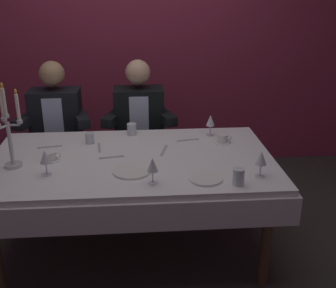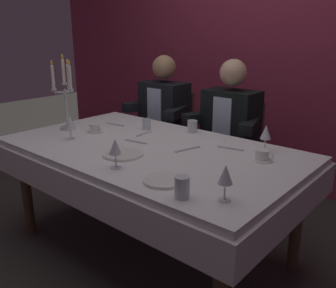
{
  "view_description": "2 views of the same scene",
  "coord_description": "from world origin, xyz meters",
  "views": [
    {
      "loc": [
        0.04,
        -2.6,
        1.86
      ],
      "look_at": [
        0.24,
        -0.03,
        0.84
      ],
      "focal_mm": 44.75,
      "sensor_mm": 36.0,
      "label": 1
    },
    {
      "loc": [
        1.53,
        -1.6,
        1.44
      ],
      "look_at": [
        0.15,
        0.01,
        0.79
      ],
      "focal_mm": 39.12,
      "sensor_mm": 36.0,
      "label": 2
    }
  ],
  "objects": [
    {
      "name": "dinner_plate_0",
      "position": [
        0.44,
        -0.37,
        0.75
      ],
      "size": [
        0.21,
        0.21,
        0.01
      ],
      "primitive_type": "cylinder",
      "color": "white",
      "rests_on": "dining_table"
    },
    {
      "name": "wine_glass_3",
      "position": [
        0.78,
        -0.35,
        0.85
      ],
      "size": [
        0.07,
        0.07,
        0.16
      ],
      "color": "silver",
      "rests_on": "dining_table"
    },
    {
      "name": "seated_diner_1",
      "position": [
        0.06,
        0.89,
        0.74
      ],
      "size": [
        0.63,
        0.48,
        1.24
      ],
      "color": "brown",
      "rests_on": "ground_plane"
    },
    {
      "name": "fork_4",
      "position": [
        -0.13,
        0.01,
        0.74
      ],
      "size": [
        0.17,
        0.05,
        0.01
      ],
      "primitive_type": "cube",
      "rotation": [
        0.0,
        0.0,
        0.17
      ],
      "color": "#B7B7BC",
      "rests_on": "dining_table"
    },
    {
      "name": "candelabra",
      "position": [
        -0.75,
        -0.09,
        0.98
      ],
      "size": [
        0.15,
        0.17,
        0.55
      ],
      "color": "silver",
      "rests_on": "dining_table"
    },
    {
      "name": "wine_glass_1",
      "position": [
        -0.52,
        -0.23,
        0.86
      ],
      "size": [
        0.07,
        0.07,
        0.16
      ],
      "color": "silver",
      "rests_on": "dining_table"
    },
    {
      "name": "coffee_cup_0",
      "position": [
        0.66,
        0.23,
        0.77
      ],
      "size": [
        0.13,
        0.12,
        0.06
      ],
      "color": "white",
      "rests_on": "dining_table"
    },
    {
      "name": "dinner_plate_1",
      "position": [
        0.0,
        -0.23,
        0.75
      ],
      "size": [
        0.24,
        0.24,
        0.01
      ],
      "primitive_type": "cylinder",
      "color": "white",
      "rests_on": "dining_table"
    },
    {
      "name": "ground_plane",
      "position": [
        0.0,
        0.0,
        0.0
      ],
      "size": [
        12.0,
        12.0,
        0.0
      ],
      "primitive_type": "plane",
      "color": "#373630"
    },
    {
      "name": "wine_glass_2",
      "position": [
        0.12,
        -0.39,
        0.86
      ],
      "size": [
        0.07,
        0.07,
        0.16
      ],
      "color": "silver",
      "rests_on": "dining_table"
    },
    {
      "name": "fork_1",
      "position": [
        -0.58,
        0.23,
        0.74
      ],
      "size": [
        0.17,
        0.05,
        0.01
      ],
      "primitive_type": "cube",
      "rotation": [
        0.0,
        0.0,
        0.16
      ],
      "color": "#B7B7BC",
      "rests_on": "dining_table"
    },
    {
      "name": "fork_0",
      "position": [
        0.42,
        0.29,
        0.74
      ],
      "size": [
        0.17,
        0.05,
        0.01
      ],
      "primitive_type": "cube",
      "rotation": [
        0.0,
        0.0,
        0.19
      ],
      "color": "#B7B7BC",
      "rests_on": "dining_table"
    },
    {
      "name": "water_tumbler_2",
      "position": [
        0.62,
        -0.45,
        0.79
      ],
      "size": [
        0.07,
        0.07,
        0.1
      ],
      "primitive_type": "cylinder",
      "color": "silver",
      "rests_on": "dining_table"
    },
    {
      "name": "back_wall",
      "position": [
        0.0,
        1.66,
        1.35
      ],
      "size": [
        6.0,
        0.12,
        2.7
      ],
      "primitive_type": "cube",
      "color": "#8D2B46",
      "rests_on": "ground_plane"
    },
    {
      "name": "wine_glass_0",
      "position": [
        0.6,
        0.39,
        0.85
      ],
      "size": [
        0.07,
        0.07,
        0.16
      ],
      "color": "silver",
      "rests_on": "dining_table"
    },
    {
      "name": "dining_table",
      "position": [
        0.0,
        0.0,
        0.62
      ],
      "size": [
        1.94,
        1.14,
        0.74
      ],
      "color": "white",
      "rests_on": "ground_plane"
    },
    {
      "name": "knife_3",
      "position": [
        0.22,
        0.11,
        0.74
      ],
      "size": [
        0.06,
        0.19,
        0.01
      ],
      "primitive_type": "cube",
      "rotation": [
        0.0,
        0.0,
        1.32
      ],
      "color": "#B7B7BC",
      "rests_on": "dining_table"
    },
    {
      "name": "spoon_2",
      "position": [
        -0.23,
        0.19,
        0.74
      ],
      "size": [
        0.03,
        0.17,
        0.01
      ],
      "primitive_type": "cube",
      "rotation": [
        0.0,
        0.0,
        1.67
      ],
      "color": "#B7B7BC",
      "rests_on": "dining_table"
    },
    {
      "name": "coffee_cup_1",
      "position": [
        -0.53,
        -0.01,
        0.77
      ],
      "size": [
        0.13,
        0.12,
        0.06
      ],
      "color": "white",
      "rests_on": "dining_table"
    },
    {
      "name": "water_tumbler_0",
      "position": [
        0.0,
        0.45,
        0.78
      ],
      "size": [
        0.07,
        0.07,
        0.09
      ],
      "primitive_type": "cylinder",
      "color": "silver",
      "rests_on": "dining_table"
    },
    {
      "name": "seated_diner_0",
      "position": [
        -0.65,
        0.89,
        0.74
      ],
      "size": [
        0.63,
        0.48,
        1.24
      ],
      "color": "brown",
      "rests_on": "ground_plane"
    },
    {
      "name": "water_tumbler_1",
      "position": [
        -0.3,
        0.29,
        0.78
      ],
      "size": [
        0.06,
        0.06,
        0.08
      ],
      "primitive_type": "cylinder",
      "color": "silver",
      "rests_on": "dining_table"
    }
  ]
}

